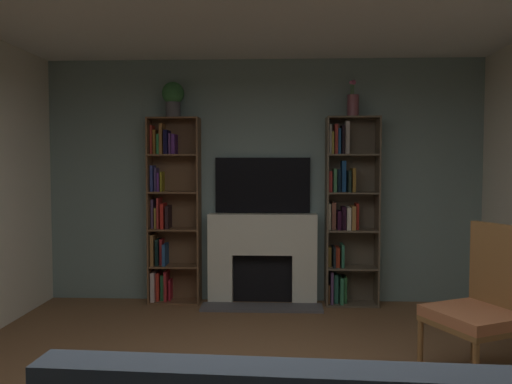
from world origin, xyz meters
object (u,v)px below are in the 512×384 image
object	(u,v)px
fireplace	(262,256)
armchair	(485,303)
bookshelf_right	(346,211)
vase_with_flowers	(353,104)
bookshelf_left	(169,213)
potted_plant	(173,97)
tv	(263,185)

from	to	relation	value
fireplace	armchair	bearing A→B (deg)	-49.03
bookshelf_right	vase_with_flowers	distance (m)	1.18
bookshelf_left	bookshelf_right	distance (m)	2.00
bookshelf_right	vase_with_flowers	xyz separation A→B (m)	(0.06, -0.04, 1.18)
bookshelf_right	potted_plant	size ratio (longest dim) A/B	5.33
armchair	bookshelf_right	bearing A→B (deg)	111.25
potted_plant	armchair	xyz separation A→B (m)	(2.69, -1.92, -1.76)
potted_plant	armchair	world-z (taller)	potted_plant
bookshelf_left	potted_plant	world-z (taller)	potted_plant
bookshelf_left	armchair	world-z (taller)	bookshelf_left
vase_with_flowers	armchair	world-z (taller)	vase_with_flowers
fireplace	potted_plant	distance (m)	2.04
fireplace	bookshelf_left	world-z (taller)	bookshelf_left
bookshelf_right	potted_plant	distance (m)	2.31
tv	potted_plant	bearing A→B (deg)	-173.12
vase_with_flowers	fireplace	bearing A→B (deg)	177.97
vase_with_flowers	potted_plant	bearing A→B (deg)	-179.98
armchair	bookshelf_left	bearing A→B (deg)	144.43
fireplace	armchair	xyz separation A→B (m)	(1.70, -1.96, 0.02)
fireplace	armchair	size ratio (longest dim) A/B	1.18
vase_with_flowers	armchair	xyz separation A→B (m)	(0.70, -1.92, -1.68)
tv	vase_with_flowers	xyz separation A→B (m)	(0.99, -0.12, 0.90)
tv	potted_plant	xyz separation A→B (m)	(-1.00, -0.12, 0.98)
tv	armchair	distance (m)	2.77
tv	vase_with_flowers	bearing A→B (deg)	-6.83
bookshelf_right	fireplace	bearing A→B (deg)	-179.64
potted_plant	bookshelf_right	bearing A→B (deg)	1.25
tv	bookshelf_left	bearing A→B (deg)	-176.39
bookshelf_left	fireplace	bearing A→B (deg)	-0.93
tv	bookshelf_right	world-z (taller)	bookshelf_right
fireplace	bookshelf_left	bearing A→B (deg)	179.07
fireplace	armchair	distance (m)	2.59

